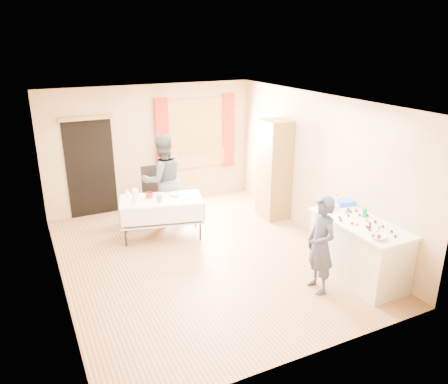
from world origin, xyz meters
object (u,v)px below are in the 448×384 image
chair (155,203)px  woman (163,180)px  counter (358,249)px  cabinet (274,170)px  party_table (162,214)px  girl (321,245)px

chair → woman: woman is taller
counter → chair: chair is taller
cabinet → party_table: (-2.36, 0.05, -0.55)m
counter → party_table: (-2.26, 2.67, -0.01)m
girl → chair: bearing=-156.1°
chair → girl: 3.92m
cabinet → chair: 2.50m
girl → woman: (-1.23, 3.33, 0.17)m
counter → girl: (-0.79, -0.07, 0.27)m
party_table → woman: (0.24, 0.59, 0.45)m
chair → cabinet: bearing=-20.2°
counter → cabinet: bearing=87.8°
cabinet → chair: bearing=155.7°
cabinet → party_table: 2.42m
party_table → girl: bearing=-47.6°
chair → girl: (1.31, -3.67, 0.41)m
party_table → counter: bearing=-35.6°
counter → chair: size_ratio=1.50×
woman → counter: bearing=119.6°
woman → chair: bearing=-79.4°
counter → girl: bearing=-175.0°
cabinet → counter: (-0.10, -2.61, -0.55)m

